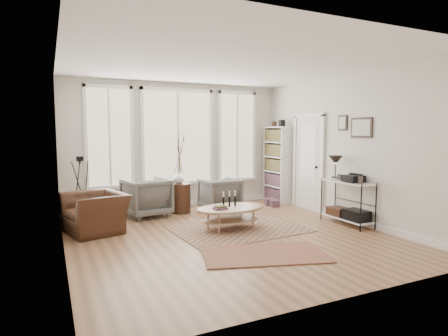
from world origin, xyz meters
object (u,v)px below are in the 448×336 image
bookcase (277,164)px  armchair_left (146,197)px  low_shelf (347,198)px  accent_chair (96,213)px  coffee_table (230,212)px  side_table (180,173)px  armchair_right (220,194)px

bookcase → armchair_left: bearing=-176.4°
low_shelf → bookcase: bearing=88.7°
armchair_left → accent_chair: 1.38m
coffee_table → side_table: size_ratio=0.75×
bookcase → coffee_table: 3.01m
coffee_table → accent_chair: size_ratio=1.27×
low_shelf → accent_chair: (-4.42, 1.48, -0.16)m
low_shelf → coffee_table: bearing=164.2°
side_table → low_shelf: bearing=-42.5°
bookcase → coffee_table: (-2.24, -1.90, -0.64)m
armchair_right → armchair_left: bearing=-6.4°
bookcase → armchair_left: 3.43m
accent_chair → armchair_right: bearing=90.0°
coffee_table → side_table: (-0.37, 1.72, 0.55)m
low_shelf → armchair_left: low_shelf is taller
armchair_right → side_table: side_table is taller
coffee_table → armchair_right: (0.51, 1.58, 0.05)m
armchair_left → accent_chair: armchair_left is taller
bookcase → low_shelf: (-0.06, -2.52, -0.44)m
bookcase → accent_chair: (-4.48, -1.04, -0.61)m
armchair_left → armchair_right: bearing=165.4°
bookcase → side_table: bearing=-176.0°
bookcase → accent_chair: 4.64m
bookcase → low_shelf: 2.56m
coffee_table → side_table: side_table is taller
side_table → armchair_right: bearing=-9.1°
armchair_right → side_table: 1.02m
low_shelf → armchair_right: (-1.68, 2.20, -0.15)m
coffee_table → accent_chair: bearing=159.0°
side_table → accent_chair: size_ratio=1.69×
bookcase → side_table: (-2.61, -0.18, -0.09)m
accent_chair → bookcase: bearing=88.4°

